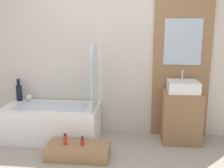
# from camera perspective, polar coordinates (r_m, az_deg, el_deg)

# --- Properties ---
(wall_tiled_back) EXTENTS (4.20, 0.06, 2.60)m
(wall_tiled_back) POSITION_cam_1_polar(r_m,az_deg,el_deg) (3.92, 0.22, 7.76)
(wall_tiled_back) COLOR beige
(wall_tiled_back) RESTS_ON ground_plane
(wall_wood_accent) EXTENTS (0.81, 0.04, 2.60)m
(wall_wood_accent) POSITION_cam_1_polar(r_m,az_deg,el_deg) (3.90, 15.06, 7.41)
(wall_wood_accent) COLOR #8E6642
(wall_wood_accent) RESTS_ON ground_plane
(bathtub) EXTENTS (1.36, 0.66, 0.50)m
(bathtub) POSITION_cam_1_polar(r_m,az_deg,el_deg) (3.96, -12.90, -8.10)
(bathtub) COLOR white
(bathtub) RESTS_ON ground_plane
(glass_shower_screen) EXTENTS (0.01, 0.48, 0.90)m
(glass_shower_screen) POSITION_cam_1_polar(r_m,az_deg,el_deg) (3.55, -3.83, 1.51)
(glass_shower_screen) COLOR silver
(glass_shower_screen) RESTS_ON bathtub
(wooden_step_bench) EXTENTS (0.79, 0.35, 0.17)m
(wooden_step_bench) POSITION_cam_1_polar(r_m,az_deg,el_deg) (3.42, -7.42, -14.32)
(wooden_step_bench) COLOR #997047
(wooden_step_bench) RESTS_ON ground_plane
(vanity_cabinet) EXTENTS (0.53, 0.42, 0.73)m
(vanity_cabinet) POSITION_cam_1_polar(r_m,az_deg,el_deg) (3.87, 14.81, -6.91)
(vanity_cabinet) COLOR #8E6642
(vanity_cabinet) RESTS_ON ground_plane
(sink) EXTENTS (0.42, 0.39, 0.29)m
(sink) POSITION_cam_1_polar(r_m,az_deg,el_deg) (3.75, 15.18, -0.51)
(sink) COLOR white
(sink) RESTS_ON vanity_cabinet
(vase_tall_dark) EXTENTS (0.09, 0.09, 0.34)m
(vase_tall_dark) POSITION_cam_1_polar(r_m,az_deg,el_deg) (4.28, -19.57, -1.59)
(vase_tall_dark) COLOR black
(vase_tall_dark) RESTS_ON bathtub
(vase_round_light) EXTENTS (0.09, 0.09, 0.09)m
(vase_round_light) POSITION_cam_1_polar(r_m,az_deg,el_deg) (4.24, -17.62, -2.86)
(vase_round_light) COLOR silver
(vase_round_light) RESTS_ON bathtub
(bottle_soap_primary) EXTENTS (0.05, 0.05, 0.14)m
(bottle_soap_primary) POSITION_cam_1_polar(r_m,az_deg,el_deg) (3.39, -10.13, -11.82)
(bottle_soap_primary) COLOR red
(bottle_soap_primary) RESTS_ON wooden_step_bench
(bottle_soap_secondary) EXTENTS (0.05, 0.05, 0.12)m
(bottle_soap_secondary) POSITION_cam_1_polar(r_m,az_deg,el_deg) (3.35, -6.48, -12.27)
(bottle_soap_secondary) COLOR red
(bottle_soap_secondary) RESTS_ON wooden_step_bench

